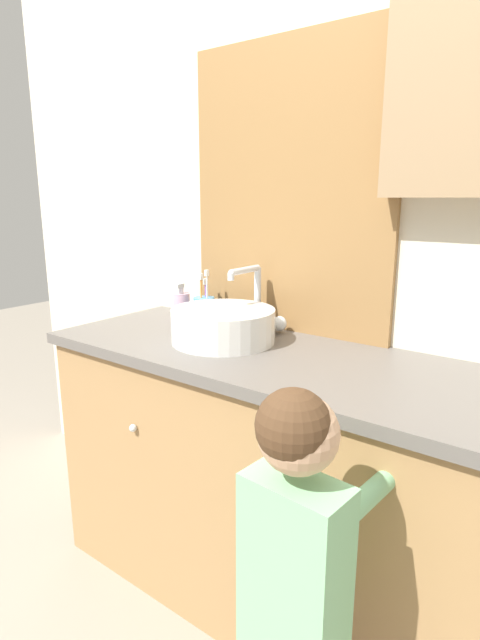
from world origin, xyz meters
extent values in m
cube|color=beige|center=(0.00, 0.63, 1.25)|extent=(3.20, 0.06, 2.50)
cube|color=olive|center=(-0.12, 0.59, 1.27)|extent=(0.76, 0.02, 1.06)
cube|color=#B2C1CC|center=(-0.12, 0.58, 1.27)|extent=(0.70, 0.01, 1.00)
cube|color=#A37A4C|center=(0.00, 0.33, 0.41)|extent=(1.46, 0.51, 0.82)
cube|color=#605B56|center=(0.00, 0.33, 0.83)|extent=(1.50, 0.55, 0.03)
sphere|color=silver|center=(-0.34, 0.06, 0.61)|extent=(0.02, 0.02, 0.02)
sphere|color=silver|center=(0.34, 0.06, 0.61)|extent=(0.02, 0.02, 0.02)
cylinder|color=silver|center=(-0.20, 0.33, 0.90)|extent=(0.33, 0.33, 0.11)
cylinder|color=silver|center=(-0.20, 0.33, 0.95)|extent=(0.27, 0.27, 0.01)
cylinder|color=silver|center=(-0.20, 0.53, 0.96)|extent=(0.02, 0.02, 0.22)
cylinder|color=silver|center=(-0.20, 0.45, 1.07)|extent=(0.02, 0.15, 0.02)
cylinder|color=silver|center=(-0.20, 0.38, 1.06)|extent=(0.02, 0.02, 0.02)
sphere|color=white|center=(-0.10, 0.53, 0.89)|extent=(0.05, 0.05, 0.05)
cylinder|color=#4C93C6|center=(-0.42, 0.50, 0.90)|extent=(0.08, 0.08, 0.09)
cylinder|color=white|center=(-0.40, 0.50, 0.95)|extent=(0.01, 0.01, 0.18)
cube|color=white|center=(-0.40, 0.50, 1.04)|extent=(0.01, 0.02, 0.02)
cylinder|color=#8E56B7|center=(-0.43, 0.52, 0.94)|extent=(0.01, 0.01, 0.15)
cube|color=white|center=(-0.43, 0.52, 1.00)|extent=(0.01, 0.02, 0.02)
cylinder|color=orange|center=(-0.43, 0.49, 0.95)|extent=(0.01, 0.01, 0.17)
cube|color=white|center=(-0.43, 0.49, 1.02)|extent=(0.01, 0.02, 0.02)
cylinder|color=#CCA3BC|center=(-0.52, 0.48, 0.90)|extent=(0.06, 0.06, 0.10)
cylinder|color=silver|center=(-0.52, 0.48, 0.96)|extent=(0.02, 0.02, 0.02)
cube|color=silver|center=(-0.52, 0.47, 0.98)|extent=(0.02, 0.03, 0.02)
cube|color=#7FBC89|center=(0.36, -0.15, 0.59)|extent=(0.21, 0.13, 0.41)
sphere|color=tan|center=(0.36, -0.15, 0.89)|extent=(0.15, 0.15, 0.15)
sphere|color=#4C331E|center=(0.36, -0.16, 0.91)|extent=(0.14, 0.14, 0.14)
cylinder|color=#7FBC89|center=(0.45, 0.06, 0.72)|extent=(0.07, 0.31, 0.05)
cylinder|color=pink|center=(0.47, 0.21, 0.76)|extent=(0.01, 0.05, 0.12)
camera|label=1|loc=(0.78, -0.87, 1.30)|focal=28.00mm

